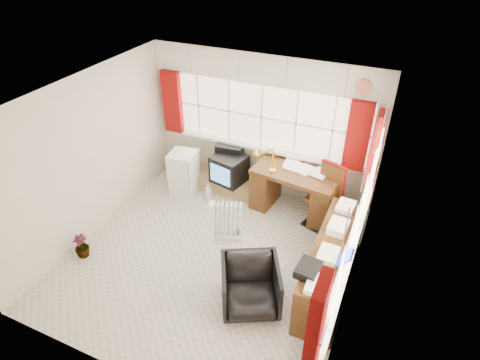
# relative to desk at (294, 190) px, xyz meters

# --- Properties ---
(ground) EXTENTS (4.00, 4.00, 0.00)m
(ground) POSITION_rel_desk_xyz_m (-0.78, -1.56, -0.44)
(ground) COLOR beige
(ground) RESTS_ON ground
(room_walls) EXTENTS (4.00, 4.00, 4.00)m
(room_walls) POSITION_rel_desk_xyz_m (-0.78, -1.56, 1.06)
(room_walls) COLOR beige
(room_walls) RESTS_ON ground
(window_back) EXTENTS (3.70, 0.12, 3.60)m
(window_back) POSITION_rel_desk_xyz_m (-0.78, 0.39, 0.50)
(window_back) COLOR #FCE9C7
(window_back) RESTS_ON room_walls
(window_right) EXTENTS (0.12, 3.70, 3.60)m
(window_right) POSITION_rel_desk_xyz_m (1.16, -1.56, 0.50)
(window_right) COLOR #FCE9C7
(window_right) RESTS_ON room_walls
(curtains) EXTENTS (3.83, 3.83, 1.15)m
(curtains) POSITION_rel_desk_xyz_m (0.14, -0.63, 1.01)
(curtains) COLOR maroon
(curtains) RESTS_ON room_walls
(overhead_cabinets) EXTENTS (3.98, 3.98, 0.48)m
(overhead_cabinets) POSITION_rel_desk_xyz_m (0.20, -0.58, 1.81)
(overhead_cabinets) COLOR white
(overhead_cabinets) RESTS_ON room_walls
(desk) EXTENTS (1.46, 0.84, 0.83)m
(desk) POSITION_rel_desk_xyz_m (0.00, 0.00, 0.00)
(desk) COLOR #533013
(desk) RESTS_ON ground
(desk_lamp) EXTENTS (0.16, 0.13, 0.44)m
(desk_lamp) POSITION_rel_desk_xyz_m (-0.37, -0.12, 0.67)
(desk_lamp) COLOR yellow
(desk_lamp) RESTS_ON desk
(task_chair) EXTENTS (0.58, 0.60, 1.08)m
(task_chair) POSITION_rel_desk_xyz_m (0.55, -0.05, 0.13)
(task_chair) COLOR black
(task_chair) RESTS_ON ground
(office_chair) EXTENTS (0.99, 1.00, 0.68)m
(office_chair) POSITION_rel_desk_xyz_m (0.09, -2.12, -0.10)
(office_chair) COLOR black
(office_chair) RESTS_ON ground
(radiator) EXTENTS (0.48, 0.31, 0.67)m
(radiator) POSITION_rel_desk_xyz_m (-0.73, -1.07, -0.17)
(radiator) COLOR white
(radiator) RESTS_ON ground
(credenza) EXTENTS (0.50, 2.00, 0.85)m
(credenza) POSITION_rel_desk_xyz_m (0.95, -1.36, -0.05)
(credenza) COLOR #533013
(credenza) RESTS_ON ground
(file_tray) EXTENTS (0.29, 0.35, 0.11)m
(file_tray) POSITION_rel_desk_xyz_m (0.76, -1.98, 0.36)
(file_tray) COLOR black
(file_tray) RESTS_ON credenza
(tv_bench) EXTENTS (1.40, 0.50, 0.25)m
(tv_bench) POSITION_rel_desk_xyz_m (-1.33, 0.16, -0.32)
(tv_bench) COLOR #9F784F
(tv_bench) RESTS_ON ground
(crt_tv) EXTENTS (0.65, 0.62, 0.50)m
(crt_tv) POSITION_rel_desk_xyz_m (-1.25, 0.09, 0.06)
(crt_tv) COLOR black
(crt_tv) RESTS_ON tv_bench
(hifi_stack) EXTENTS (0.61, 0.42, 0.60)m
(hifi_stack) POSITION_rel_desk_xyz_m (-1.34, 0.34, 0.09)
(hifi_stack) COLOR black
(hifi_stack) RESTS_ON tv_bench
(mini_fridge) EXTENTS (0.51, 0.51, 0.78)m
(mini_fridge) POSITION_rel_desk_xyz_m (-2.03, -0.18, -0.06)
(mini_fridge) COLOR white
(mini_fridge) RESTS_ON ground
(spray_bottle_a) EXTENTS (0.16, 0.16, 0.32)m
(spray_bottle_a) POSITION_rel_desk_xyz_m (-1.49, -0.28, -0.29)
(spray_bottle_a) COLOR silver
(spray_bottle_a) RESTS_ON ground
(spray_bottle_b) EXTENTS (0.09, 0.09, 0.19)m
(spray_bottle_b) POSITION_rel_desk_xyz_m (-0.58, -0.97, -0.35)
(spray_bottle_b) COLOR #99E4DC
(spray_bottle_b) RESTS_ON ground
(flower_vase) EXTENTS (0.28, 0.28, 0.38)m
(flower_vase) POSITION_rel_desk_xyz_m (-2.55, -2.30, -0.25)
(flower_vase) COLOR black
(flower_vase) RESTS_ON ground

